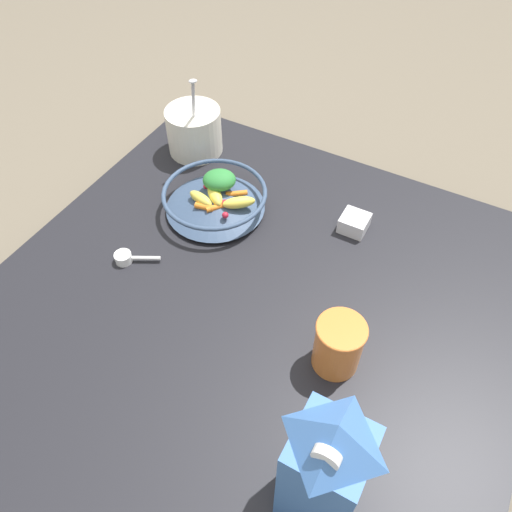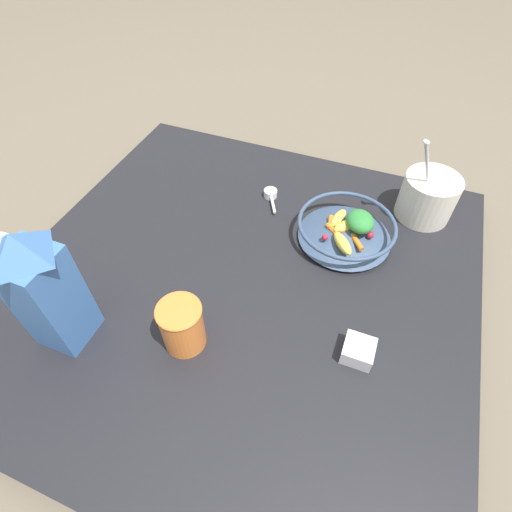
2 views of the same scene
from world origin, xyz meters
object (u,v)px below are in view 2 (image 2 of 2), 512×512
at_px(yogurt_tub, 428,195).
at_px(drinking_cup, 182,325).
at_px(fruit_bowl, 346,229).
at_px(milk_carton, 44,289).
at_px(spice_jar, 358,351).

relative_size(yogurt_tub, drinking_cup, 2.18).
bearing_deg(yogurt_tub, fruit_bowl, -45.35).
xyz_separation_m(milk_carton, yogurt_tub, (-0.63, 0.63, -0.08)).
bearing_deg(drinking_cup, milk_carton, -73.96).
bearing_deg(drinking_cup, spice_jar, 105.84).
height_order(yogurt_tub, spice_jar, yogurt_tub).
bearing_deg(yogurt_tub, milk_carton, -45.22).
bearing_deg(drinking_cup, fruit_bowl, 149.40).
distance_m(fruit_bowl, yogurt_tub, 0.24).
bearing_deg(spice_jar, drinking_cup, -74.16).
xyz_separation_m(yogurt_tub, spice_jar, (0.47, -0.07, -0.05)).
height_order(fruit_bowl, spice_jar, fruit_bowl).
relative_size(fruit_bowl, yogurt_tub, 0.98).
relative_size(milk_carton, yogurt_tub, 1.17).
xyz_separation_m(milk_carton, spice_jar, (-0.16, 0.56, -0.13)).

